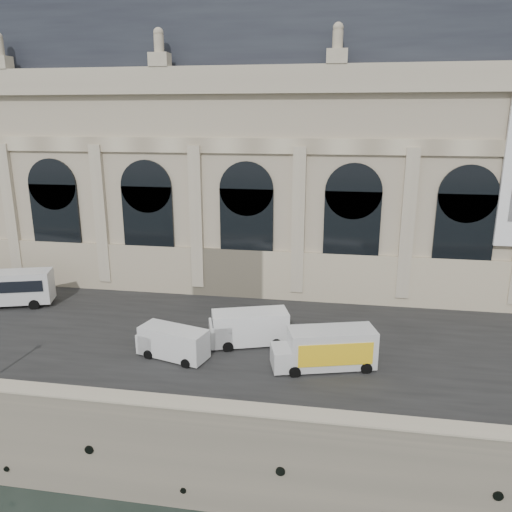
% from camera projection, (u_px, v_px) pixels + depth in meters
% --- Properties ---
extents(quay, '(160.00, 70.00, 6.00)m').
position_uv_depth(quay, '(297.00, 286.00, 62.92)').
color(quay, gray).
rests_on(quay, ground).
extents(street, '(160.00, 24.00, 0.06)m').
position_uv_depth(street, '(277.00, 332.00, 42.16)').
color(street, '#2D2D2D').
rests_on(street, quay).
extents(parapet, '(160.00, 1.40, 1.21)m').
position_uv_depth(parapet, '(249.00, 417.00, 29.27)').
color(parapet, gray).
rests_on(parapet, quay).
extents(museum, '(69.00, 18.70, 29.10)m').
position_uv_depth(museum, '(244.00, 153.00, 55.42)').
color(museum, '#B6A98C').
rests_on(museum, quay).
extents(van_b, '(5.73, 3.40, 2.40)m').
position_uv_depth(van_b, '(170.00, 342.00, 37.55)').
color(van_b, silver).
rests_on(van_b, quay).
extents(van_c, '(6.59, 4.11, 2.75)m').
position_uv_depth(van_c, '(245.00, 328.00, 39.62)').
color(van_c, white).
rests_on(van_c, quay).
extents(box_truck, '(7.75, 4.24, 2.98)m').
position_uv_depth(box_truck, '(326.00, 349.00, 35.86)').
color(box_truck, silver).
rests_on(box_truck, quay).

